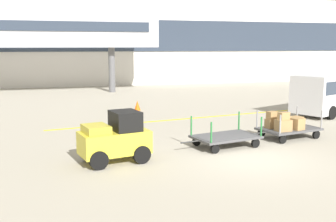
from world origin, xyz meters
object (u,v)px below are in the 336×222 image
at_px(baggage_tug, 115,138).
at_px(baggage_cart_middle, 287,125).
at_px(baggage_cart_lead, 226,137).
at_px(shuttle_van, 332,91).
at_px(safety_cone_far, 137,106).

bearing_deg(baggage_tug, baggage_cart_middle, 11.14).
height_order(baggage_cart_lead, shuttle_van, shuttle_van).
height_order(baggage_cart_middle, shuttle_van, shuttle_van).
relative_size(baggage_cart_lead, safety_cone_far, 5.61).
distance_m(baggage_tug, shuttle_van, 13.60).
relative_size(baggage_cart_middle, shuttle_van, 0.60).
bearing_deg(baggage_cart_middle, shuttle_van, 38.60).
xyz_separation_m(baggage_cart_lead, shuttle_van, (8.27, 4.89, 0.89)).
bearing_deg(shuttle_van, baggage_cart_lead, -149.41).
bearing_deg(baggage_cart_lead, shuttle_van, 30.59).
bearing_deg(baggage_tug, shuttle_van, 24.74).
xyz_separation_m(baggage_tug, baggage_cart_middle, (6.93, 1.36, -0.22)).
relative_size(baggage_tug, baggage_cart_middle, 0.74).
height_order(baggage_tug, baggage_cart_lead, baggage_tug).
bearing_deg(baggage_cart_lead, safety_cone_far, 98.47).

